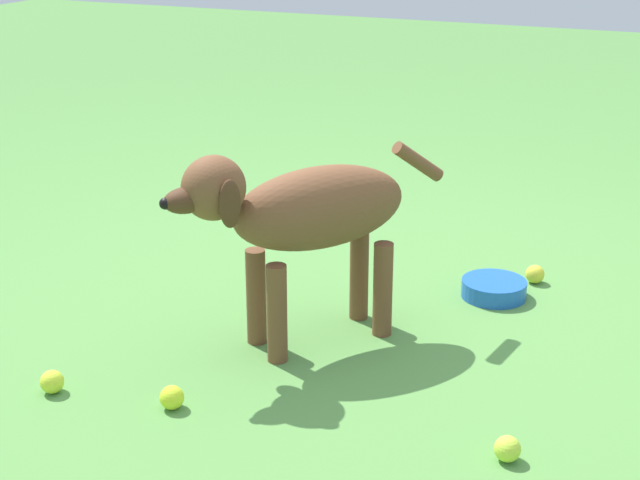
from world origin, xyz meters
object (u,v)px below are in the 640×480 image
object	(u,v)px
tennis_ball_2	(172,397)
water_bowl	(494,289)
tennis_ball_0	(52,382)
tennis_ball_1	(507,449)
dog	(304,214)
tennis_ball_3	(535,274)

from	to	relation	value
tennis_ball_2	water_bowl	xyz separation A→B (m)	(1.08, -0.60, -0.00)
tennis_ball_0	tennis_ball_1	size ratio (longest dim) A/B	1.00
dog	water_bowl	xyz separation A→B (m)	(0.57, -0.45, -0.39)
dog	water_bowl	bearing A→B (deg)	179.00
tennis_ball_3	water_bowl	bearing A→B (deg)	150.43
tennis_ball_1	tennis_ball_3	size ratio (longest dim) A/B	1.00
tennis_ball_2	water_bowl	world-z (taller)	tennis_ball_2
dog	water_bowl	size ratio (longest dim) A/B	3.51
tennis_ball_1	tennis_ball_3	distance (m)	1.16
dog	tennis_ball_3	world-z (taller)	dog
dog	tennis_ball_1	bearing A→B (deg)	98.62
tennis_ball_0	tennis_ball_1	world-z (taller)	same
dog	tennis_ball_1	distance (m)	0.91
tennis_ball_0	tennis_ball_2	world-z (taller)	same
dog	tennis_ball_0	xyz separation A→B (m)	(-0.57, 0.50, -0.38)
dog	tennis_ball_2	bearing A→B (deg)	19.97
tennis_ball_2	water_bowl	distance (m)	1.24
tennis_ball_0	tennis_ball_2	distance (m)	0.35
tennis_ball_3	tennis_ball_1	bearing A→B (deg)	-171.21
tennis_ball_1	water_bowl	world-z (taller)	tennis_ball_1
tennis_ball_1	dog	bearing A→B (deg)	61.64
tennis_ball_1	tennis_ball_2	bearing A→B (deg)	97.64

